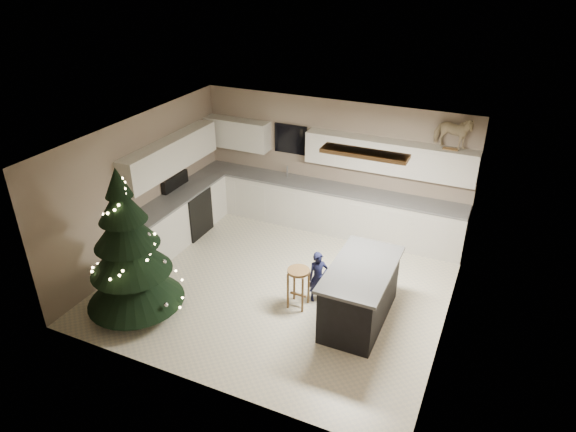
% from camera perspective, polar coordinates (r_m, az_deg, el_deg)
% --- Properties ---
extents(ground_plane, '(5.50, 5.50, 0.00)m').
position_cam_1_polar(ground_plane, '(8.90, -0.94, -7.54)').
color(ground_plane, beige).
extents(room_shell, '(5.52, 5.02, 2.61)m').
position_cam_1_polar(room_shell, '(8.01, -0.88, 2.72)').
color(room_shell, gray).
rests_on(room_shell, ground_plane).
extents(cabinetry, '(5.50, 3.20, 2.00)m').
position_cam_1_polar(cabinetry, '(10.14, -1.66, 2.12)').
color(cabinetry, beige).
rests_on(cabinetry, ground_plane).
extents(island, '(0.90, 1.70, 0.95)m').
position_cam_1_polar(island, '(7.94, 8.00, -8.50)').
color(island, black).
rests_on(island, ground_plane).
extents(bar_stool, '(0.36, 0.36, 0.68)m').
position_cam_1_polar(bar_stool, '(8.12, 1.17, -6.99)').
color(bar_stool, olive).
rests_on(bar_stool, ground_plane).
extents(christmas_tree, '(1.54, 1.49, 2.46)m').
position_cam_1_polar(christmas_tree, '(8.07, -17.17, -4.39)').
color(christmas_tree, '#3F2816').
rests_on(christmas_tree, ground_plane).
extents(toddler, '(0.38, 0.36, 0.88)m').
position_cam_1_polar(toddler, '(8.30, 3.37, -6.77)').
color(toddler, black).
rests_on(toddler, ground_plane).
extents(rocking_horse, '(0.70, 0.36, 0.59)m').
position_cam_1_polar(rocking_horse, '(9.37, 17.85, 8.81)').
color(rocking_horse, olive).
rests_on(rocking_horse, cabinetry).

